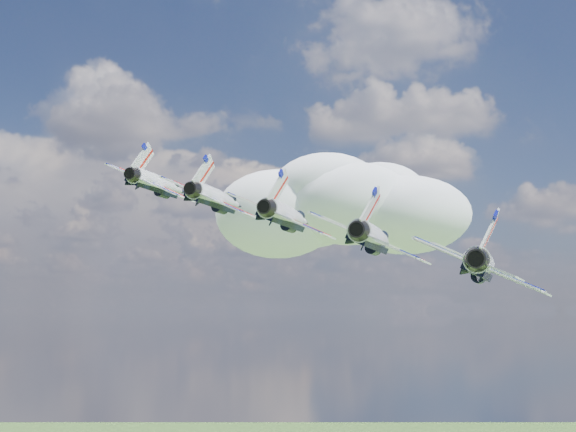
{
  "coord_description": "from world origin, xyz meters",
  "views": [
    {
      "loc": [
        6.38,
        -61.56,
        138.53
      ],
      "look_at": [
        6.68,
        10.71,
        147.08
      ],
      "focal_mm": 50.0,
      "sensor_mm": 36.0,
      "label": 1
    }
  ],
  "objects_px": {
    "jet_1": "(218,198)",
    "jet_4": "(482,265)",
    "jet_0": "(160,184)",
    "jet_3": "(374,238)",
    "jet_2": "(288,216)"
  },
  "relations": [
    {
      "from": "jet_2",
      "to": "jet_3",
      "type": "xyz_separation_m",
      "value": [
        7.0,
        -7.18,
        -2.62
      ]
    },
    {
      "from": "jet_2",
      "to": "jet_3",
      "type": "distance_m",
      "value": 10.36
    },
    {
      "from": "jet_1",
      "to": "jet_4",
      "type": "distance_m",
      "value": 31.09
    },
    {
      "from": "jet_0",
      "to": "jet_3",
      "type": "xyz_separation_m",
      "value": [
        21.01,
        -21.54,
        -7.86
      ]
    },
    {
      "from": "jet_1",
      "to": "jet_3",
      "type": "bearing_deg",
      "value": -28.7
    },
    {
      "from": "jet_1",
      "to": "jet_4",
      "type": "xyz_separation_m",
      "value": [
        21.01,
        -21.54,
        -7.86
      ]
    },
    {
      "from": "jet_0",
      "to": "jet_4",
      "type": "distance_m",
      "value": 41.46
    },
    {
      "from": "jet_1",
      "to": "jet_3",
      "type": "distance_m",
      "value": 20.73
    },
    {
      "from": "jet_4",
      "to": "jet_0",
      "type": "bearing_deg",
      "value": 151.3
    },
    {
      "from": "jet_1",
      "to": "jet_2",
      "type": "relative_size",
      "value": 1.0
    },
    {
      "from": "jet_1",
      "to": "jet_4",
      "type": "height_order",
      "value": "jet_1"
    },
    {
      "from": "jet_2",
      "to": "jet_4",
      "type": "distance_m",
      "value": 20.73
    },
    {
      "from": "jet_1",
      "to": "jet_3",
      "type": "height_order",
      "value": "jet_1"
    },
    {
      "from": "jet_3",
      "to": "jet_0",
      "type": "bearing_deg",
      "value": 151.3
    },
    {
      "from": "jet_0",
      "to": "jet_3",
      "type": "distance_m",
      "value": 31.09
    }
  ]
}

